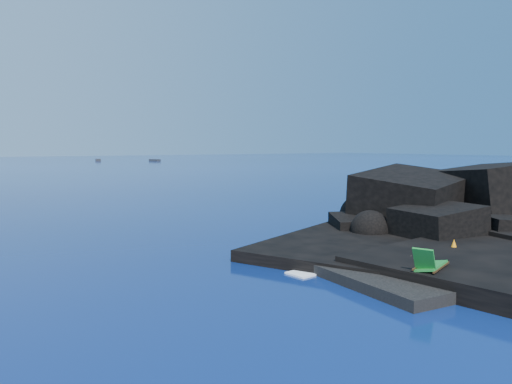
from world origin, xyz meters
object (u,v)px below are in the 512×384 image
Objects in this scene: distant_boat_b at (155,161)px; marker_cone at (454,247)px; sunbather at (410,262)px; deck_chair at (431,259)px; distant_boat_a at (98,161)px.

marker_cone is at bearing -117.80° from distant_boat_b.
marker_cone reaches higher than sunbather.
marker_cone is (3.47, 1.54, -0.29)m from deck_chair.
sunbather is at bearing 47.06° from deck_chair.
distant_boat_b is at bearing 50.84° from deck_chair.
distant_boat_b is at bearing 71.84° from marker_cone.
distant_boat_b is at bearing -22.80° from distant_boat_a.
sunbather reaches higher than distant_boat_a.
marker_cone is 132.66m from distant_boat_a.
sunbather is 3.11× the size of marker_cone.
distant_boat_a is (26.63, 129.96, -0.64)m from marker_cone.
deck_chair is at bearing -119.05° from distant_boat_b.
marker_cone reaches higher than distant_boat_b.
deck_chair reaches higher than distant_boat_a.
deck_chair is at bearing -156.00° from marker_cone.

